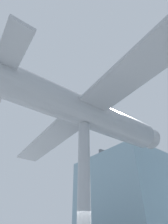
# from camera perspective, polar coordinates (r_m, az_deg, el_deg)

# --- Properties ---
(glass_pavilion_left) EXTENTS (11.23, 10.27, 11.00)m
(glass_pavilion_left) POSITION_cam_1_polar(r_m,az_deg,el_deg) (25.99, 14.63, -26.17)
(glass_pavilion_left) COLOR #7593A3
(glass_pavilion_left) RESTS_ON ground_plane
(support_pylon_central) EXTENTS (0.63, 0.63, 6.93)m
(support_pylon_central) POSITION_cam_1_polar(r_m,az_deg,el_deg) (8.98, 0.00, -23.59)
(support_pylon_central) COLOR #999EA3
(support_pylon_central) RESTS_ON ground_plane
(suspended_airplane) EXTENTS (20.05, 12.60, 3.20)m
(suspended_airplane) POSITION_cam_1_polar(r_m,az_deg,el_deg) (10.80, 0.59, -0.18)
(suspended_airplane) COLOR #93999E
(suspended_airplane) RESTS_ON support_pylon_central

